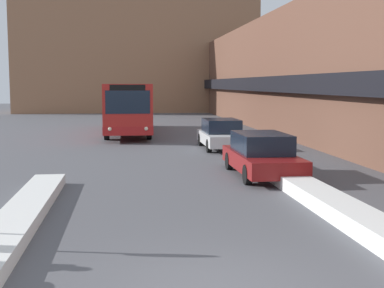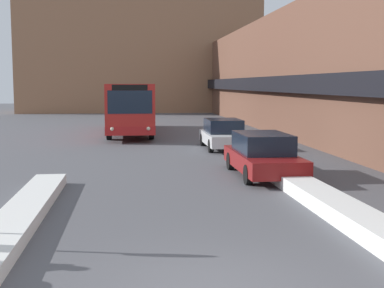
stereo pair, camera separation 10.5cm
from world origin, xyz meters
The scene contains 7 objects.
building_row_right centered at (9.97, 24.00, 3.70)m, with size 5.50×60.00×7.42m.
building_backdrop_far centered at (0.00, 52.93, 7.10)m, with size 26.00×8.00×14.21m.
snow_bank_left centered at (-3.60, 3.64, 0.15)m, with size 0.90×10.95×0.30m.
snow_bank_right centered at (3.60, 5.32, 0.19)m, with size 0.90×11.73×0.38m.
city_bus centered at (-1.18, 25.85, 1.67)m, with size 2.60×12.15×3.06m.
parked_car_front centered at (3.20, 9.76, 0.71)m, with size 1.85×4.72×1.42m.
parked_car_middle centered at (3.20, 17.38, 0.70)m, with size 1.81×4.31×1.40m.
Camera 2 is at (-1.15, -7.47, 3.04)m, focal length 50.00 mm.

